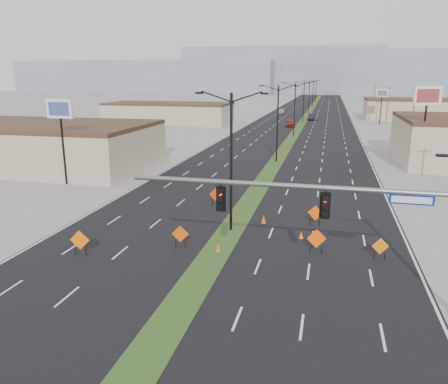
% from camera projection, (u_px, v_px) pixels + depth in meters
% --- Properties ---
extents(ground, '(600.00, 600.00, 0.00)m').
position_uv_depth(ground, '(177.00, 311.00, 21.20)').
color(ground, gray).
rests_on(ground, ground).
extents(road_surface, '(25.00, 400.00, 0.02)m').
position_uv_depth(road_surface, '(304.00, 120.00, 115.23)').
color(road_surface, black).
rests_on(road_surface, ground).
extents(median_strip, '(2.00, 400.00, 0.04)m').
position_uv_depth(median_strip, '(304.00, 120.00, 115.23)').
color(median_strip, '#314F1C').
rests_on(median_strip, ground).
extents(building_sw_far, '(30.00, 14.00, 4.50)m').
position_uv_depth(building_sw_far, '(169.00, 114.00, 107.78)').
color(building_sw_far, tan).
rests_on(building_sw_far, ground).
extents(mesa_west, '(180.00, 50.00, 22.00)m').
position_uv_depth(mesa_west, '(148.00, 77.00, 308.78)').
color(mesa_west, gray).
rests_on(mesa_west, ground).
extents(mesa_center, '(220.00, 50.00, 28.00)m').
position_uv_depth(mesa_center, '(384.00, 73.00, 290.68)').
color(mesa_center, gray).
rests_on(mesa_center, ground).
extents(mesa_backdrop, '(140.00, 50.00, 32.00)m').
position_uv_depth(mesa_backdrop, '(282.00, 70.00, 324.79)').
color(mesa_backdrop, gray).
rests_on(mesa_backdrop, ground).
extents(signal_mast, '(16.30, 0.60, 8.00)m').
position_uv_depth(signal_mast, '(366.00, 218.00, 19.93)').
color(signal_mast, slate).
rests_on(signal_mast, ground).
extents(streetlight_0, '(5.15, 0.24, 10.02)m').
position_uv_depth(streetlight_0, '(231.00, 158.00, 31.10)').
color(streetlight_0, black).
rests_on(streetlight_0, ground).
extents(streetlight_1, '(5.15, 0.24, 10.02)m').
position_uv_depth(streetlight_1, '(277.00, 121.00, 57.43)').
color(streetlight_1, black).
rests_on(streetlight_1, ground).
extents(streetlight_2, '(5.15, 0.24, 10.02)m').
position_uv_depth(streetlight_2, '(295.00, 107.00, 83.76)').
color(streetlight_2, black).
rests_on(streetlight_2, ground).
extents(streetlight_3, '(5.15, 0.24, 10.02)m').
position_uv_depth(streetlight_3, '(304.00, 100.00, 110.09)').
color(streetlight_3, black).
rests_on(streetlight_3, ground).
extents(streetlight_4, '(5.15, 0.24, 10.02)m').
position_uv_depth(streetlight_4, '(309.00, 96.00, 136.41)').
color(streetlight_4, black).
rests_on(streetlight_4, ground).
extents(streetlight_5, '(5.15, 0.24, 10.02)m').
position_uv_depth(streetlight_5, '(313.00, 93.00, 162.74)').
color(streetlight_5, black).
rests_on(streetlight_5, ground).
extents(streetlight_6, '(5.15, 0.24, 10.02)m').
position_uv_depth(streetlight_6, '(316.00, 91.00, 189.07)').
color(streetlight_6, black).
rests_on(streetlight_6, ground).
extents(utility_pole_1, '(1.60, 0.20, 9.00)m').
position_uv_depth(utility_pole_1, '(413.00, 117.00, 71.91)').
color(utility_pole_1, '#4C3823').
rests_on(utility_pole_1, ground).
extents(utility_pole_2, '(1.60, 0.20, 9.00)m').
position_uv_depth(utility_pole_2, '(388.00, 105.00, 104.82)').
color(utility_pole_2, '#4C3823').
rests_on(utility_pole_2, ground).
extents(utility_pole_3, '(1.60, 0.20, 9.00)m').
position_uv_depth(utility_pole_3, '(374.00, 98.00, 137.73)').
color(utility_pole_3, '#4C3823').
rests_on(utility_pole_3, ground).
extents(car_left, '(2.44, 4.87, 1.59)m').
position_uv_depth(car_left, '(291.00, 123.00, 100.10)').
color(car_left, maroon).
rests_on(car_left, ground).
extents(car_mid, '(1.87, 4.99, 1.63)m').
position_uv_depth(car_mid, '(312.00, 117.00, 115.96)').
color(car_mid, black).
rests_on(car_mid, ground).
extents(car_far, '(2.02, 4.80, 1.38)m').
position_uv_depth(car_far, '(281.00, 111.00, 136.08)').
color(car_far, '#9DA2A6').
rests_on(car_far, ground).
extents(construction_sign_0, '(1.27, 0.20, 1.69)m').
position_uv_depth(construction_sign_0, '(80.00, 241.00, 27.57)').
color(construction_sign_0, '#F56605').
rests_on(construction_sign_0, ground).
extents(construction_sign_1, '(1.14, 0.18, 1.53)m').
position_uv_depth(construction_sign_1, '(180.00, 235.00, 28.94)').
color(construction_sign_1, '#DA4904').
rests_on(construction_sign_1, ground).
extents(construction_sign_2, '(1.29, 0.25, 1.73)m').
position_uv_depth(construction_sign_2, '(216.00, 195.00, 38.09)').
color(construction_sign_2, red).
rests_on(construction_sign_2, ground).
extents(construction_sign_3, '(1.23, 0.30, 1.67)m').
position_uv_depth(construction_sign_3, '(316.00, 239.00, 27.86)').
color(construction_sign_3, '#FF5005').
rests_on(construction_sign_3, ground).
extents(construction_sign_4, '(1.05, 0.27, 1.42)m').
position_uv_depth(construction_sign_4, '(380.00, 247.00, 27.01)').
color(construction_sign_4, '#F76805').
rests_on(construction_sign_4, ground).
extents(construction_sign_5, '(1.17, 0.32, 1.59)m').
position_uv_depth(construction_sign_5, '(315.00, 214.00, 33.26)').
color(construction_sign_5, '#FF4A05').
rests_on(construction_sign_5, ground).
extents(cone_0, '(0.41, 0.41, 0.56)m').
position_uv_depth(cone_0, '(218.00, 248.00, 28.31)').
color(cone_0, '#FF5D05').
rests_on(cone_0, ground).
extents(cone_1, '(0.36, 0.36, 0.55)m').
position_uv_depth(cone_1, '(301.00, 235.00, 30.68)').
color(cone_1, '#FF6A05').
rests_on(cone_1, ground).
extents(cone_2, '(0.50, 0.50, 0.65)m').
position_uv_depth(cone_2, '(264.00, 219.00, 33.91)').
color(cone_2, '#FD4605').
rests_on(cone_2, ground).
extents(cone_3, '(0.45, 0.45, 0.60)m').
position_uv_depth(cone_3, '(256.00, 183.00, 45.42)').
color(cone_3, '#FF6205').
rests_on(cone_3, ground).
extents(pole_sign_west, '(2.90, 0.44, 8.88)m').
position_uv_depth(pole_sign_west, '(60.00, 116.00, 44.59)').
color(pole_sign_west, black).
rests_on(pole_sign_west, ground).
extents(pole_sign_east_near, '(3.24, 1.26, 10.05)m').
position_uv_depth(pole_sign_east_near, '(427.00, 102.00, 50.63)').
color(pole_sign_east_near, black).
rests_on(pole_sign_east_near, ground).
extents(pole_sign_east_far, '(2.73, 0.62, 8.32)m').
position_uv_depth(pole_sign_east_far, '(382.00, 96.00, 103.20)').
color(pole_sign_east_far, black).
rests_on(pole_sign_east_far, ground).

